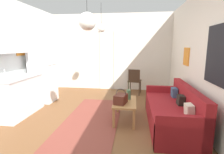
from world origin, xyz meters
name	(u,v)px	position (x,y,z in m)	size (l,w,h in m)	color
ground_plane	(87,134)	(0.00, 0.00, -0.05)	(4.96, 7.30, 0.10)	brown
wall_back	(111,53)	(0.00, 3.40, 1.38)	(4.56, 0.13, 2.79)	silver
wall_right	(219,60)	(2.23, 0.00, 1.39)	(0.12, 6.90, 2.79)	silver
area_rug	(92,120)	(-0.04, 0.49, 0.01)	(1.17, 2.88, 0.01)	brown
couch	(174,112)	(1.70, 0.49, 0.28)	(0.84, 2.02, 0.82)	maroon
coffee_table	(125,104)	(0.69, 0.61, 0.38)	(0.48, 0.90, 0.44)	#A87542
bamboo_vase	(129,94)	(0.76, 0.76, 0.55)	(0.10, 0.10, 0.44)	#47704C
handbag	(121,99)	(0.61, 0.45, 0.54)	(0.29, 0.37, 0.31)	#512319
refrigerator	(43,73)	(-1.76, 1.64, 0.85)	(0.62, 0.61, 1.70)	white
kitchen_counter	(15,81)	(-1.87, 0.60, 0.81)	(0.60, 1.23, 2.13)	silver
accent_chair	(135,80)	(0.89, 2.70, 0.50)	(0.48, 0.46, 0.87)	#382619
pendant_lamp_near	(87,21)	(0.07, -0.07, 2.03)	(0.30, 0.30, 0.91)	black
pendant_lamp_far	(101,28)	(-0.06, 1.87, 2.12)	(0.22, 0.22, 0.78)	black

